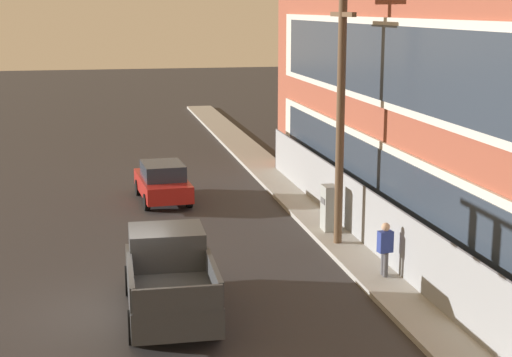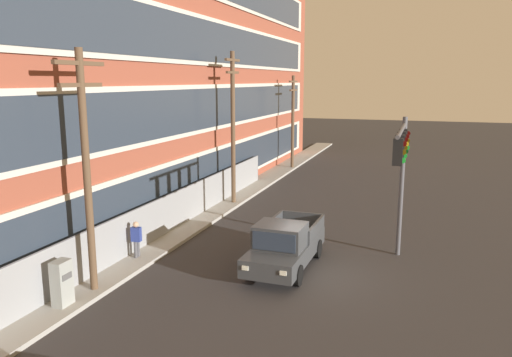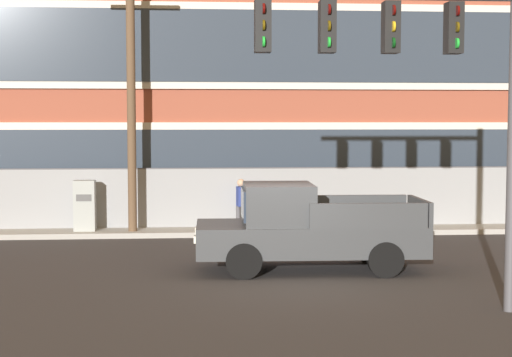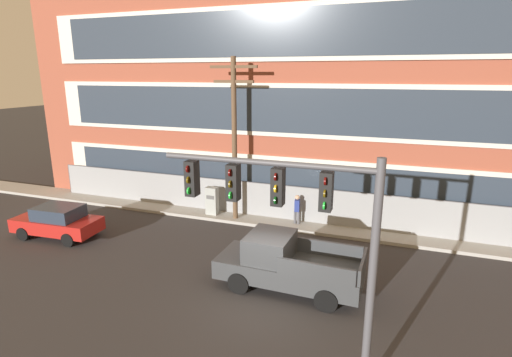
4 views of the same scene
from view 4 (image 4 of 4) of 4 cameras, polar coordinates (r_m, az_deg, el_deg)
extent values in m
plane|color=#333030|center=(14.46, 1.16, -17.21)|extent=(160.00, 160.00, 0.00)
cube|color=#9E9B93|center=(20.79, 7.72, -6.73)|extent=(80.00, 1.82, 0.16)
cube|color=brown|center=(24.98, 29.39, 16.99)|extent=(50.60, 9.58, 18.81)
cube|color=beige|center=(20.89, 28.86, -2.63)|extent=(46.55, 0.10, 2.71)
cube|color=#2D3844|center=(20.84, 28.88, -2.67)|extent=(44.53, 0.06, 2.26)
cube|color=beige|center=(20.22, 30.19, 7.62)|extent=(46.55, 0.10, 2.71)
cube|color=#2D3844|center=(20.16, 30.22, 7.60)|extent=(44.53, 0.06, 2.26)
cube|color=beige|center=(20.22, 31.63, 18.20)|extent=(46.55, 0.10, 2.71)
cube|color=#2D3844|center=(20.17, 31.66, 18.21)|extent=(44.53, 0.06, 2.26)
cube|color=gray|center=(20.77, 8.81, -4.11)|extent=(32.37, 0.04, 1.99)
cylinder|color=#4C4C51|center=(28.47, -25.04, -0.17)|extent=(0.06, 0.06, 1.99)
cylinder|color=#4C4C51|center=(20.48, 8.92, -1.47)|extent=(32.37, 0.05, 0.05)
cylinder|color=#4C4C51|center=(9.79, 16.17, -14.44)|extent=(0.20, 0.20, 5.95)
cylinder|color=#4C4C51|center=(9.29, 1.20, 2.29)|extent=(5.20, 0.14, 0.14)
cube|color=black|center=(9.08, 10.01, -1.81)|extent=(0.28, 0.32, 0.90)
cylinder|color=#4B0807|center=(8.83, 9.88, -0.39)|extent=(0.04, 0.18, 0.18)
cylinder|color=#503E08|center=(8.91, 9.81, -2.13)|extent=(0.04, 0.18, 0.18)
cylinder|color=green|center=(8.99, 9.73, -3.84)|extent=(0.04, 0.18, 0.18)
cube|color=black|center=(9.32, 3.16, -1.16)|extent=(0.28, 0.32, 0.90)
cylinder|color=#4B0807|center=(9.08, 2.85, 0.24)|extent=(0.04, 0.18, 0.18)
cylinder|color=gold|center=(9.16, 2.83, -1.46)|extent=(0.04, 0.18, 0.18)
cylinder|color=#0A4011|center=(9.24, 2.81, -3.12)|extent=(0.04, 0.18, 0.18)
cube|color=black|center=(9.69, -3.25, -0.54)|extent=(0.28, 0.32, 0.90)
cylinder|color=#4B0807|center=(9.46, -3.70, 0.82)|extent=(0.04, 0.18, 0.18)
cylinder|color=#503E08|center=(9.53, -3.68, -0.81)|extent=(0.04, 0.18, 0.18)
cylinder|color=green|center=(9.61, -3.65, -2.42)|extent=(0.04, 0.18, 0.18)
cube|color=black|center=(10.18, -9.12, 0.04)|extent=(0.28, 0.32, 0.90)
cylinder|color=#4B0807|center=(9.96, -9.68, 1.35)|extent=(0.04, 0.18, 0.18)
cylinder|color=#503E08|center=(10.03, -9.62, -0.21)|extent=(0.04, 0.18, 0.18)
cylinder|color=green|center=(10.10, -9.55, -1.74)|extent=(0.04, 0.18, 0.18)
cube|color=#383A3D|center=(14.92, 4.71, -12.87)|extent=(5.29, 2.14, 0.70)
cube|color=#383A3D|center=(14.76, 2.00, -9.64)|extent=(1.61, 1.90, 0.92)
cube|color=#283342|center=(15.02, -0.94, -9.18)|extent=(0.10, 1.66, 0.69)
cube|color=#383A3D|center=(13.55, 8.49, -13.00)|extent=(2.62, 0.18, 0.56)
cube|color=#383A3D|center=(15.23, 10.12, -9.81)|extent=(2.62, 0.18, 0.56)
cube|color=#383A3D|center=(14.22, 15.01, -11.98)|extent=(0.14, 1.95, 0.56)
cylinder|color=black|center=(14.78, -2.44, -14.65)|extent=(0.81, 0.28, 0.80)
cylinder|color=black|center=(16.31, 0.22, -11.65)|extent=(0.81, 0.28, 0.80)
cylinder|color=black|center=(13.99, 9.99, -16.73)|extent=(0.81, 0.28, 0.80)
cylinder|color=black|center=(15.59, 11.39, -13.29)|extent=(0.81, 0.28, 0.80)
cube|color=white|center=(15.16, -5.91, -11.98)|extent=(0.07, 0.24, 0.16)
cube|color=white|center=(16.30, -3.62, -9.92)|extent=(0.07, 0.24, 0.16)
cube|color=#AD1E19|center=(21.55, -26.51, -5.86)|extent=(4.21, 2.01, 0.64)
cube|color=#283342|center=(21.24, -26.38, -4.35)|extent=(2.15, 1.66, 0.60)
cylinder|color=black|center=(21.99, -30.30, -6.83)|extent=(0.65, 0.24, 0.64)
cylinder|color=black|center=(23.04, -27.43, -5.53)|extent=(0.65, 0.24, 0.64)
cylinder|color=black|center=(20.28, -25.26, -7.93)|extent=(0.65, 0.24, 0.64)
cylinder|color=black|center=(21.42, -22.43, -6.43)|extent=(0.65, 0.24, 0.64)
cylinder|color=brown|center=(20.46, -3.10, 5.13)|extent=(0.26, 0.26, 8.47)
cube|color=brown|center=(20.17, -3.25, 15.66)|extent=(2.48, 0.14, 0.14)
cube|color=brown|center=(20.17, -3.22, 13.67)|extent=(2.10, 0.14, 0.14)
cube|color=#939993|center=(21.98, -6.29, -3.37)|extent=(0.64, 0.44, 1.69)
cube|color=#515151|center=(21.69, -6.58, -2.70)|extent=(0.44, 0.02, 0.20)
cylinder|color=#4C4C51|center=(20.75, 5.61, -5.70)|extent=(0.14, 0.14, 0.85)
cylinder|color=#4C4C51|center=(20.71, 6.09, -5.75)|extent=(0.14, 0.14, 0.85)
cube|color=navy|center=(20.49, 5.90, -3.82)|extent=(0.29, 0.43, 0.60)
sphere|color=tan|center=(20.36, 5.93, -2.70)|extent=(0.24, 0.24, 0.24)
camera|label=1|loc=(18.70, 73.64, 3.68)|focal=55.00mm
camera|label=2|loc=(23.09, -51.32, 8.78)|focal=35.00mm
camera|label=3|loc=(8.93, -102.06, -32.21)|focal=55.00mm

